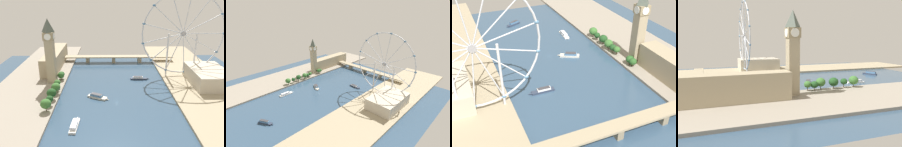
% 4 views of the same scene
% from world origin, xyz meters
% --- Properties ---
extents(ground_plane, '(399.83, 399.83, 0.00)m').
position_xyz_m(ground_plane, '(0.00, 0.00, 0.00)').
color(ground_plane, '#334C66').
extents(riverbank_left, '(90.00, 520.00, 3.00)m').
position_xyz_m(riverbank_left, '(-114.91, 0.00, 1.50)').
color(riverbank_left, gray).
rests_on(riverbank_left, ground_plane).
extents(riverbank_right, '(90.00, 520.00, 3.00)m').
position_xyz_m(riverbank_right, '(114.91, 0.00, 1.50)').
color(riverbank_right, tan).
rests_on(riverbank_right, ground_plane).
extents(clock_tower, '(14.30, 14.30, 87.47)m').
position_xyz_m(clock_tower, '(-88.05, 58.84, 48.45)').
color(clock_tower, tan).
rests_on(clock_tower, riverbank_left).
extents(parliament_block, '(22.00, 113.90, 27.21)m').
position_xyz_m(parliament_block, '(-97.30, 123.79, 16.61)').
color(parliament_block, tan).
rests_on(parliament_block, riverbank_left).
extents(tree_row_embankment, '(13.07, 104.25, 13.83)m').
position_xyz_m(tree_row_embankment, '(-76.29, 16.83, 10.89)').
color(tree_row_embankment, '#513823').
rests_on(tree_row_embankment, riverbank_left).
extents(ferris_wheel, '(119.59, 3.20, 122.41)m').
position_xyz_m(ferris_wheel, '(96.76, 80.26, 65.42)').
color(ferris_wheel, silver).
rests_on(ferris_wheel, riverbank_right).
extents(riverside_hall, '(47.36, 72.53, 20.28)m').
position_xyz_m(riverside_hall, '(126.94, 49.89, 13.14)').
color(riverside_hall, '#BCB29E').
rests_on(riverside_hall, riverbank_right).
extents(river_bridge, '(211.83, 14.63, 11.38)m').
position_xyz_m(river_bridge, '(-0.00, 156.43, 8.88)').
color(river_bridge, tan).
rests_on(river_bridge, ground_plane).
extents(tour_boat_0, '(27.67, 17.82, 5.13)m').
position_xyz_m(tour_boat_0, '(-23.16, 11.70, 2.10)').
color(tour_boat_0, beige).
rests_on(tour_boat_0, ground_plane).
extents(tour_boat_1, '(25.17, 16.11, 5.78)m').
position_xyz_m(tour_boat_1, '(14.24, -121.52, 2.45)').
color(tour_boat_1, '#2D384C').
rests_on(tour_boat_1, ground_plane).
extents(tour_boat_2, '(28.30, 5.70, 4.77)m').
position_xyz_m(tour_boat_2, '(35.09, 71.97, 1.92)').
color(tour_boat_2, '#2D384C').
rests_on(tour_boat_2, ground_plane).
extents(tour_boat_3, '(8.30, 30.90, 4.87)m').
position_xyz_m(tour_boat_3, '(-42.90, -50.97, 2.01)').
color(tour_boat_3, white).
rests_on(tour_boat_3, ground_plane).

